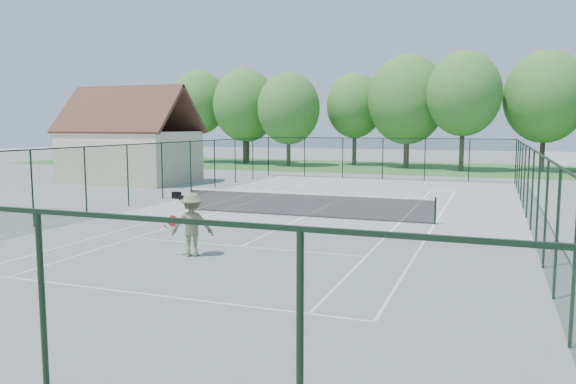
# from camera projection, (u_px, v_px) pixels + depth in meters

# --- Properties ---
(ground) EXTENTS (140.00, 140.00, 0.00)m
(ground) POSITION_uv_depth(u_px,v_px,m) (304.00, 217.00, 24.20)
(ground) COLOR gray
(ground) RESTS_ON ground
(grass_far) EXTENTS (80.00, 16.00, 0.01)m
(grass_far) POSITION_uv_depth(u_px,v_px,m) (407.00, 168.00, 52.16)
(grass_far) COLOR #417F36
(grass_far) RESTS_ON ground
(court_lines) EXTENTS (11.05, 23.85, 0.01)m
(court_lines) POSITION_uv_depth(u_px,v_px,m) (304.00, 217.00, 24.20)
(court_lines) COLOR white
(court_lines) RESTS_ON ground
(tennis_net) EXTENTS (11.08, 0.08, 1.10)m
(tennis_net) POSITION_uv_depth(u_px,v_px,m) (304.00, 204.00, 24.14)
(tennis_net) COLOR black
(tennis_net) RESTS_ON ground
(fence_enclosure) EXTENTS (18.05, 36.05, 3.02)m
(fence_enclosure) POSITION_uv_depth(u_px,v_px,m) (304.00, 181.00, 24.02)
(fence_enclosure) COLOR #1C3D25
(fence_enclosure) RESTS_ON ground
(utility_building) EXTENTS (8.60, 6.27, 6.63)m
(utility_building) POSITION_uv_depth(u_px,v_px,m) (130.00, 137.00, 38.64)
(utility_building) COLOR beige
(utility_building) RESTS_ON ground
(tree_line_far) EXTENTS (39.40, 6.40, 9.70)m
(tree_line_far) POSITION_uv_depth(u_px,v_px,m) (408.00, 103.00, 51.46)
(tree_line_far) COLOR #3D281C
(tree_line_far) RESTS_ON ground
(sports_bag_a) EXTENTS (0.49, 0.34, 0.36)m
(sports_bag_a) POSITION_uv_depth(u_px,v_px,m) (176.00, 195.00, 30.22)
(sports_bag_a) COLOR black
(sports_bag_a) RESTS_ON ground
(sports_bag_b) EXTENTS (0.33, 0.23, 0.24)m
(sports_bag_b) POSITION_uv_depth(u_px,v_px,m) (182.00, 198.00, 29.51)
(sports_bag_b) COLOR black
(sports_bag_b) RESTS_ON ground
(tennis_player) EXTENTS (2.21, 1.08, 1.93)m
(tennis_player) POSITION_uv_depth(u_px,v_px,m) (192.00, 224.00, 16.83)
(tennis_player) COLOR #616445
(tennis_player) RESTS_ON ground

